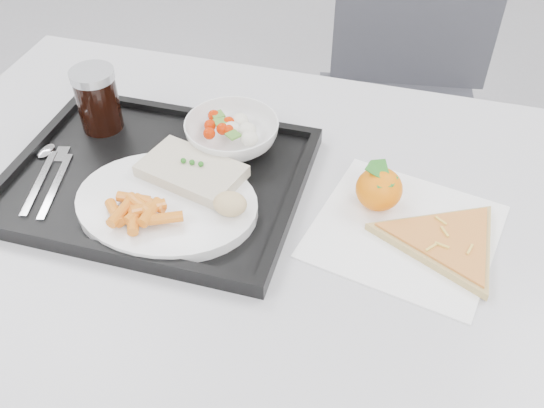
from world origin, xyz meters
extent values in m
cube|color=#B9B8BB|center=(0.00, 0.30, 0.73)|extent=(1.20, 0.80, 0.03)
cylinder|color=#47474C|center=(-0.54, 0.64, 0.36)|extent=(0.04, 0.04, 0.72)
cube|color=#393940|center=(0.15, 1.00, 0.45)|extent=(0.48, 0.48, 0.04)
cube|color=#393940|center=(0.15, 1.19, 0.70)|extent=(0.42, 0.09, 0.46)
cylinder|color=#47474C|center=(-0.03, 0.82, 0.21)|extent=(0.03, 0.03, 0.43)
cylinder|color=#47474C|center=(0.33, 0.82, 0.21)|extent=(0.03, 0.03, 0.43)
cylinder|color=#47474C|center=(-0.03, 1.18, 0.21)|extent=(0.03, 0.03, 0.43)
cylinder|color=#47474C|center=(0.33, 1.18, 0.21)|extent=(0.03, 0.03, 0.43)
cube|color=black|center=(-0.17, 0.32, 0.76)|extent=(0.45, 0.35, 0.01)
cube|color=black|center=(-0.17, 0.48, 0.77)|extent=(0.45, 0.02, 0.01)
cube|color=black|center=(-0.17, 0.15, 0.77)|extent=(0.45, 0.02, 0.01)
cube|color=black|center=(0.04, 0.32, 0.77)|extent=(0.02, 0.32, 0.01)
cube|color=black|center=(-0.39, 0.32, 0.77)|extent=(0.02, 0.32, 0.01)
cylinder|color=white|center=(-0.13, 0.25, 0.77)|extent=(0.27, 0.27, 0.02)
cube|color=beige|center=(-0.11, 0.31, 0.79)|extent=(0.17, 0.13, 0.02)
sphere|color=#236B1C|center=(-0.13, 0.32, 0.81)|extent=(0.01, 0.01, 0.01)
sphere|color=#236B1C|center=(-0.11, 0.32, 0.81)|extent=(0.01, 0.01, 0.01)
sphere|color=#236B1C|center=(-0.10, 0.32, 0.81)|extent=(0.01, 0.01, 0.01)
ellipsoid|color=#EFD388|center=(-0.03, 0.26, 0.80)|extent=(0.05, 0.04, 0.03)
imported|color=white|center=(-0.08, 0.42, 0.79)|extent=(0.15, 0.15, 0.05)
cylinder|color=black|center=(-0.31, 0.41, 0.81)|extent=(0.07, 0.07, 0.10)
cylinder|color=#A5A8AD|center=(-0.31, 0.41, 0.87)|extent=(0.07, 0.07, 0.01)
cube|color=silver|center=(-0.34, 0.25, 0.77)|extent=(0.05, 0.15, 0.00)
ellipsoid|color=silver|center=(-0.37, 0.32, 0.77)|extent=(0.03, 0.04, 0.01)
cube|color=silver|center=(-0.31, 0.25, 0.77)|extent=(0.05, 0.15, 0.00)
cube|color=silver|center=(-0.34, 0.32, 0.77)|extent=(0.03, 0.04, 0.00)
cube|color=white|center=(0.21, 0.32, 0.75)|extent=(0.29, 0.28, 0.00)
ellipsoid|color=orange|center=(0.17, 0.36, 0.79)|extent=(0.07, 0.07, 0.06)
cube|color=#236B1C|center=(0.17, 0.36, 0.81)|extent=(0.04, 0.05, 0.02)
cube|color=#236B1C|center=(0.17, 0.36, 0.81)|extent=(0.05, 0.03, 0.02)
cylinder|color=tan|center=(0.27, 0.30, 0.76)|extent=(0.23, 0.23, 0.01)
cylinder|color=#B75721|center=(0.27, 0.30, 0.77)|extent=(0.21, 0.21, 0.00)
cube|color=#EABC47|center=(0.26, 0.33, 0.77)|extent=(0.02, 0.01, 0.00)
cube|color=#EABC47|center=(0.26, 0.28, 0.77)|extent=(0.02, 0.01, 0.00)
cube|color=#EABC47|center=(0.25, 0.28, 0.77)|extent=(0.02, 0.02, 0.00)
cube|color=#EABC47|center=(0.30, 0.29, 0.77)|extent=(0.01, 0.02, 0.00)
cube|color=#EABC47|center=(0.27, 0.31, 0.77)|extent=(0.01, 0.02, 0.00)
cylinder|color=orange|center=(-0.17, 0.20, 0.80)|extent=(0.02, 0.05, 0.02)
cylinder|color=orange|center=(-0.14, 0.22, 0.80)|extent=(0.05, 0.04, 0.02)
cylinder|color=orange|center=(-0.18, 0.20, 0.79)|extent=(0.04, 0.05, 0.02)
cylinder|color=orange|center=(-0.15, 0.21, 0.80)|extent=(0.03, 0.05, 0.02)
cylinder|color=orange|center=(-0.14, 0.23, 0.80)|extent=(0.05, 0.02, 0.02)
cylinder|color=orange|center=(-0.11, 0.21, 0.80)|extent=(0.05, 0.04, 0.02)
cylinder|color=orange|center=(-0.13, 0.21, 0.80)|extent=(0.02, 0.05, 0.02)
cylinder|color=orange|center=(-0.15, 0.19, 0.79)|extent=(0.03, 0.05, 0.02)
cylinder|color=orange|center=(-0.17, 0.23, 0.79)|extent=(0.05, 0.02, 0.02)
cylinder|color=orange|center=(-0.15, 0.22, 0.80)|extent=(0.05, 0.04, 0.02)
sphere|color=#C12300|center=(-0.11, 0.40, 0.80)|extent=(0.02, 0.02, 0.02)
sphere|color=#C12300|center=(-0.12, 0.42, 0.80)|extent=(0.02, 0.02, 0.02)
sphere|color=#C12300|center=(-0.09, 0.42, 0.80)|extent=(0.02, 0.02, 0.02)
sphere|color=#C12300|center=(-0.09, 0.44, 0.80)|extent=(0.02, 0.02, 0.02)
sphere|color=#C12300|center=(-0.12, 0.45, 0.80)|extent=(0.02, 0.02, 0.02)
sphere|color=#C12300|center=(-0.10, 0.42, 0.80)|extent=(0.02, 0.02, 0.02)
ellipsoid|color=silver|center=(-0.08, 0.45, 0.80)|extent=(0.03, 0.03, 0.02)
ellipsoid|color=silver|center=(-0.05, 0.41, 0.80)|extent=(0.03, 0.03, 0.02)
ellipsoid|color=silver|center=(-0.08, 0.42, 0.80)|extent=(0.03, 0.03, 0.02)
ellipsoid|color=silver|center=(-0.06, 0.43, 0.80)|extent=(0.03, 0.03, 0.02)
ellipsoid|color=silver|center=(-0.06, 0.43, 0.80)|extent=(0.03, 0.03, 0.02)
cube|color=#4F852E|center=(-0.07, 0.40, 0.80)|extent=(0.03, 0.03, 0.00)
cube|color=#4F852E|center=(-0.12, 0.45, 0.80)|extent=(0.03, 0.03, 0.00)
cube|color=#4F852E|center=(-0.10, 0.43, 0.80)|extent=(0.03, 0.03, 0.00)
camera|label=1|loc=(0.19, -0.32, 1.38)|focal=40.00mm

